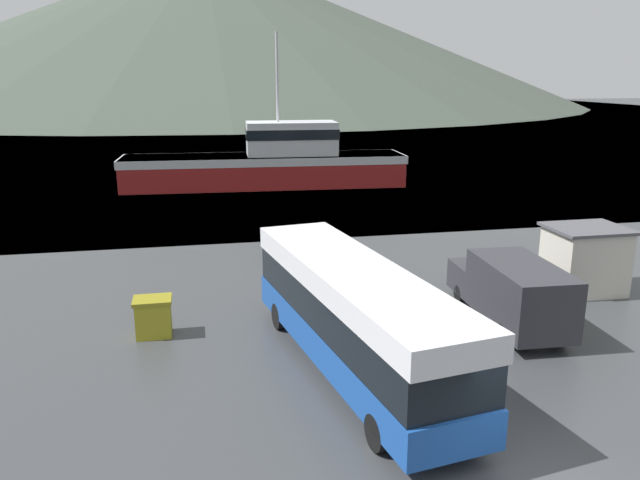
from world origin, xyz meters
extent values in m
plane|color=slate|center=(0.00, 141.29, 0.00)|extent=(240.00, 240.00, 0.00)
cone|color=#3D473D|center=(-0.85, 192.78, 22.16)|extent=(221.04, 221.04, 44.32)
cube|color=#194799|center=(-2.48, 6.06, 0.93)|extent=(4.23, 11.28, 0.97)
cube|color=black|center=(-2.48, 6.06, 1.97)|extent=(4.14, 11.05, 1.11)
cube|color=silver|center=(-2.48, 6.06, 2.87)|extent=(4.23, 11.28, 0.69)
cube|color=black|center=(-3.38, 11.51, 1.78)|extent=(2.16, 0.41, 1.49)
cylinder|color=black|center=(-4.18, 9.69, 0.45)|extent=(0.44, 0.94, 0.90)
cylinder|color=black|center=(-2.03, 10.04, 0.45)|extent=(0.44, 0.94, 0.90)
cylinder|color=black|center=(-2.92, 2.07, 0.45)|extent=(0.44, 0.94, 0.90)
cylinder|color=black|center=(-0.78, 2.43, 0.45)|extent=(0.44, 0.94, 0.90)
cube|color=#2D2D33|center=(3.76, 7.85, 1.36)|extent=(2.33, 4.45, 2.01)
cube|color=#2D2D33|center=(3.90, 10.96, 0.90)|extent=(2.21, 1.96, 1.11)
cube|color=black|center=(3.86, 10.04, 1.81)|extent=(1.81, 0.14, 0.70)
cylinder|color=black|center=(2.94, 10.75, 0.35)|extent=(0.25, 0.71, 0.70)
cylinder|color=black|center=(4.84, 10.66, 0.35)|extent=(0.25, 0.71, 0.70)
cylinder|color=black|center=(2.76, 6.90, 0.35)|extent=(0.25, 0.71, 0.70)
cylinder|color=black|center=(4.66, 6.81, 0.35)|extent=(0.25, 0.71, 0.70)
cube|color=maroon|center=(-1.39, 38.16, 1.22)|extent=(21.80, 5.72, 2.43)
cube|color=silver|center=(-1.39, 38.16, 2.13)|extent=(22.02, 5.78, 0.61)
cube|color=silver|center=(0.77, 38.05, 3.70)|extent=(7.06, 3.59, 2.54)
cube|color=black|center=(0.77, 38.05, 4.08)|extent=(7.21, 3.69, 0.76)
cylinder|color=#B2B2B7|center=(-0.27, 38.11, 8.28)|extent=(0.20, 0.20, 6.61)
cube|color=olive|center=(-8.38, 9.92, 0.59)|extent=(1.14, 0.90, 1.19)
cube|color=olive|center=(-8.38, 9.92, 1.25)|extent=(1.26, 0.99, 0.13)
cube|color=beige|center=(8.33, 11.03, 1.28)|extent=(2.71, 2.27, 2.55)
cube|color=#4C4C51|center=(8.33, 11.03, 2.61)|extent=(2.98, 2.50, 0.12)
cylinder|color=black|center=(-0.28, 19.96, 0.30)|extent=(0.30, 0.30, 0.61)
sphere|color=black|center=(-0.28, 19.96, 0.70)|extent=(0.34, 0.34, 0.34)
camera|label=1|loc=(-6.81, -10.23, 8.48)|focal=35.00mm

